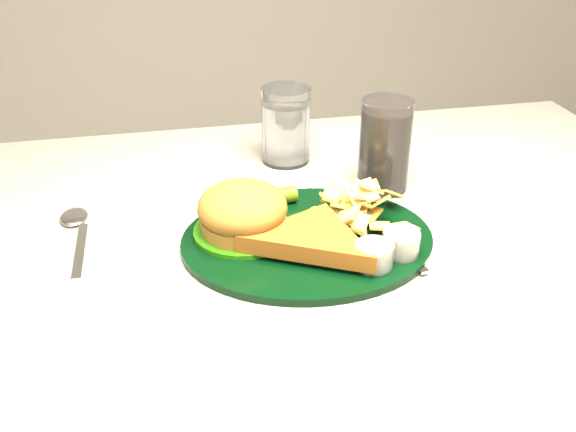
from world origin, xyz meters
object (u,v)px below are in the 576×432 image
dinner_plate (308,219)px  cola_glass (385,146)px  water_glass (286,125)px  fork_napkin (396,243)px

dinner_plate → cola_glass: cola_glass is taller
dinner_plate → water_glass: water_glass is taller
cola_glass → fork_napkin: 0.17m
dinner_plate → cola_glass: (0.14, 0.13, 0.03)m
dinner_plate → fork_napkin: 0.11m
dinner_plate → fork_napkin: bearing=-13.4°
water_glass → fork_napkin: size_ratio=0.75×
cola_glass → fork_napkin: cola_glass is taller
dinner_plate → water_glass: size_ratio=2.64×
water_glass → cola_glass: 0.17m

